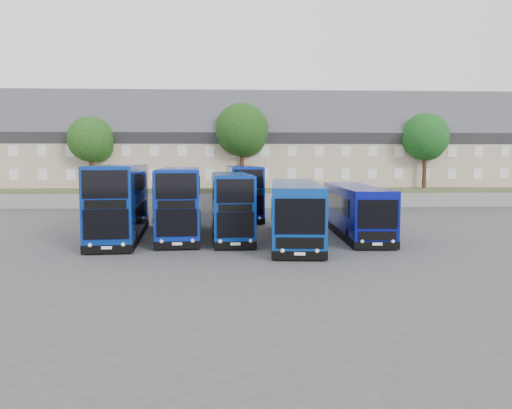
# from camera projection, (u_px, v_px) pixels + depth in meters

# --- Properties ---
(ground) EXTENTS (120.00, 120.00, 0.00)m
(ground) POSITION_uv_depth(u_px,v_px,m) (216.00, 246.00, 29.05)
(ground) COLOR #404045
(ground) RESTS_ON ground
(retaining_wall) EXTENTS (70.00, 0.40, 1.50)m
(retaining_wall) POSITION_uv_depth(u_px,v_px,m) (223.00, 201.00, 52.86)
(retaining_wall) COLOR slate
(retaining_wall) RESTS_ON ground
(earth_bank) EXTENTS (80.00, 20.00, 2.00)m
(earth_bank) POSITION_uv_depth(u_px,v_px,m) (225.00, 192.00, 62.79)
(earth_bank) COLOR #49532F
(earth_bank) RESTS_ON ground
(terrace_row) EXTENTS (66.00, 10.40, 11.20)m
(terrace_row) POSITION_uv_depth(u_px,v_px,m) (275.00, 147.00, 58.60)
(terrace_row) COLOR tan
(terrace_row) RESTS_ON earth_bank
(dd_front_left) EXTENTS (3.73, 11.89, 4.65)m
(dd_front_left) POSITION_uv_depth(u_px,v_px,m) (120.00, 203.00, 31.89)
(dd_front_left) COLOR navy
(dd_front_left) RESTS_ON ground
(dd_front_mid) EXTENTS (3.32, 11.36, 4.46)m
(dd_front_mid) POSITION_uv_depth(u_px,v_px,m) (180.00, 203.00, 32.92)
(dd_front_mid) COLOR #082193
(dd_front_mid) RESTS_ON ground
(dd_front_right) EXTENTS (2.93, 10.49, 4.12)m
(dd_front_right) POSITION_uv_depth(u_px,v_px,m) (231.00, 206.00, 32.50)
(dd_front_right) COLOR navy
(dd_front_right) RESTS_ON ground
(dd_rear_left) EXTENTS (2.45, 10.34, 4.10)m
(dd_rear_left) POSITION_uv_depth(u_px,v_px,m) (175.00, 195.00, 43.83)
(dd_rear_left) COLOR #07198C
(dd_rear_left) RESTS_ON ground
(dd_rear_right) EXTENTS (3.19, 11.36, 4.47)m
(dd_rear_right) POSITION_uv_depth(u_px,v_px,m) (243.00, 192.00, 43.78)
(dd_rear_right) COLOR navy
(dd_rear_right) RESTS_ON ground
(coach_east_a) EXTENTS (3.90, 13.47, 3.63)m
(coach_east_a) POSITION_uv_depth(u_px,v_px,m) (295.00, 212.00, 31.06)
(coach_east_a) COLOR #073591
(coach_east_a) RESTS_ON ground
(coach_east_b) EXTENTS (2.98, 12.15, 3.30)m
(coach_east_b) POSITION_uv_depth(u_px,v_px,m) (355.00, 211.00, 33.36)
(coach_east_b) COLOR #070D83
(coach_east_b) RESTS_ON ground
(tree_west) EXTENTS (4.80, 4.80, 7.65)m
(tree_west) POSITION_uv_depth(u_px,v_px,m) (92.00, 141.00, 52.75)
(tree_west) COLOR #382314
(tree_west) RESTS_ON earth_bank
(tree_mid) EXTENTS (5.76, 5.76, 9.18)m
(tree_mid) POSITION_uv_depth(u_px,v_px,m) (243.00, 132.00, 53.91)
(tree_mid) COLOR #382314
(tree_mid) RESTS_ON earth_bank
(tree_east) EXTENTS (5.12, 5.12, 8.16)m
(tree_east) POSITION_uv_depth(u_px,v_px,m) (426.00, 139.00, 54.42)
(tree_east) COLOR #382314
(tree_east) RESTS_ON earth_bank
(tree_far) EXTENTS (5.44, 5.44, 8.67)m
(tree_far) POSITION_uv_depth(u_px,v_px,m) (452.00, 138.00, 61.64)
(tree_far) COLOR #382314
(tree_far) RESTS_ON earth_bank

